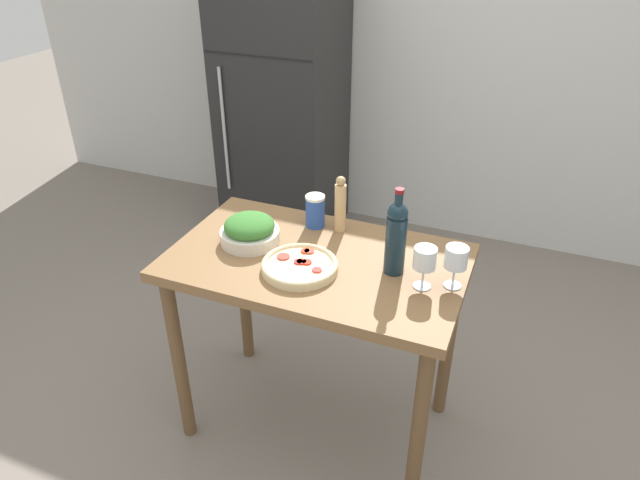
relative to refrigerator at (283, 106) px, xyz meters
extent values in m
plane|color=slate|center=(0.92, -1.64, -0.89)|extent=(14.00, 14.00, 0.00)
cube|color=silver|center=(0.92, 0.38, 0.41)|extent=(6.40, 0.06, 2.60)
cube|color=black|center=(0.00, 0.00, 0.00)|extent=(0.72, 0.66, 1.78)
cube|color=black|center=(0.00, -0.33, 0.39)|extent=(0.70, 0.01, 0.01)
cylinder|color=#B2B2B7|center=(-0.25, -0.35, -0.09)|extent=(0.02, 0.02, 0.80)
cube|color=brown|center=(0.92, -1.64, -0.03)|extent=(1.13, 0.67, 0.04)
cylinder|color=brown|center=(0.41, -1.91, -0.47)|extent=(0.06, 0.06, 0.84)
cylinder|color=brown|center=(1.42, -1.91, -0.47)|extent=(0.06, 0.06, 0.84)
cylinder|color=brown|center=(0.41, -1.36, -0.47)|extent=(0.06, 0.06, 0.84)
cylinder|color=brown|center=(1.42, -1.36, -0.47)|extent=(0.06, 0.06, 0.84)
cylinder|color=#142833|center=(1.21, -1.61, 0.10)|extent=(0.08, 0.08, 0.23)
sphere|color=#142833|center=(1.21, -1.61, 0.23)|extent=(0.07, 0.07, 0.07)
cylinder|color=#142833|center=(1.21, -1.61, 0.27)|extent=(0.03, 0.03, 0.08)
cylinder|color=maroon|center=(1.21, -1.61, 0.32)|extent=(0.03, 0.03, 0.02)
cylinder|color=silver|center=(1.33, -1.67, -0.01)|extent=(0.06, 0.06, 0.00)
cylinder|color=silver|center=(1.33, -1.67, 0.03)|extent=(0.01, 0.01, 0.08)
cylinder|color=white|center=(1.33, -1.67, 0.11)|extent=(0.08, 0.08, 0.08)
cylinder|color=maroon|center=(1.33, -1.67, 0.08)|extent=(0.07, 0.07, 0.02)
cylinder|color=silver|center=(1.43, -1.63, -0.01)|extent=(0.06, 0.06, 0.00)
cylinder|color=silver|center=(1.43, -1.63, 0.03)|extent=(0.01, 0.01, 0.08)
cylinder|color=white|center=(1.43, -1.63, 0.11)|extent=(0.08, 0.08, 0.08)
cylinder|color=maroon|center=(1.43, -1.63, 0.08)|extent=(0.07, 0.07, 0.02)
cylinder|color=tan|center=(0.92, -1.40, 0.09)|extent=(0.05, 0.05, 0.20)
sphere|color=tan|center=(0.92, -1.40, 0.21)|extent=(0.04, 0.04, 0.04)
cylinder|color=silver|center=(0.62, -1.62, 0.02)|extent=(0.24, 0.24, 0.05)
ellipsoid|color=#38752D|center=(0.62, -1.62, 0.07)|extent=(0.20, 0.20, 0.08)
cylinder|color=beige|center=(0.89, -1.74, 0.00)|extent=(0.28, 0.28, 0.02)
torus|color=beige|center=(0.89, -1.74, 0.02)|extent=(0.28, 0.28, 0.02)
cylinder|color=red|center=(0.89, -1.72, 0.02)|extent=(0.04, 0.04, 0.01)
cylinder|color=red|center=(0.91, -1.72, 0.02)|extent=(0.04, 0.04, 0.01)
cylinder|color=red|center=(0.88, -1.73, 0.02)|extent=(0.03, 0.03, 0.01)
cylinder|color=red|center=(0.96, -1.75, 0.02)|extent=(0.04, 0.04, 0.01)
cylinder|color=red|center=(0.81, -1.72, 0.02)|extent=(0.05, 0.05, 0.01)
cylinder|color=red|center=(0.87, -1.65, 0.02)|extent=(0.03, 0.03, 0.01)
cylinder|color=#BD3721|center=(0.89, -1.64, 0.02)|extent=(0.04, 0.04, 0.01)
cylinder|color=#284CA3|center=(0.81, -1.41, 0.05)|extent=(0.08, 0.08, 0.13)
cylinder|color=white|center=(0.81, -1.41, 0.12)|extent=(0.08, 0.08, 0.01)
camera|label=1|loc=(1.62, -3.33, 1.16)|focal=32.00mm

